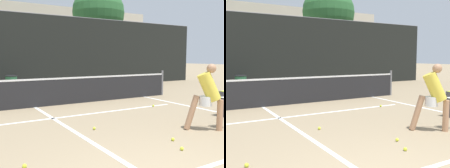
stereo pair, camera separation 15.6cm
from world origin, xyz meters
TOP-DOWN VIEW (x-y plane):
  - court_service_line at (0.00, 4.64)m, footprint 8.25×0.10m
  - court_center_mark at (0.00, 3.43)m, footprint 0.10×6.06m
  - court_sideline_right at (4.51, 3.43)m, footprint 0.10×7.06m
  - net at (0.00, 6.46)m, footprint 11.09×0.09m
  - fence_back at (0.00, 11.24)m, footprint 24.00×0.06m
  - player_practicing at (2.63, 1.75)m, footprint 1.19×0.70m
  - tennis_ball_scattered_2 at (0.45, 3.09)m, footprint 0.07×0.07m
  - tennis_ball_scattered_3 at (1.42, 1.57)m, footprint 0.07×0.07m
  - tennis_ball_scattered_5 at (3.41, 4.55)m, footprint 0.07×0.07m
  - tennis_ball_scattered_6 at (1.18, 1.10)m, footprint 0.07×0.07m
  - tennis_ball_scattered_9 at (3.66, 2.19)m, footprint 0.07×0.07m
  - tennis_ball_scattered_10 at (-1.39, 1.78)m, footprint 0.07×0.07m
  - trash_bin at (-0.04, 10.28)m, footprint 0.53×0.53m
  - tree_east at (7.53, 16.10)m, footprint 4.03×4.03m

SIDE VIEW (x-z plane):
  - court_service_line at x=0.00m, z-range 0.00..0.01m
  - court_center_mark at x=0.00m, z-range 0.00..0.01m
  - court_sideline_right at x=4.51m, z-range 0.00..0.01m
  - tennis_ball_scattered_2 at x=0.45m, z-range 0.00..0.07m
  - tennis_ball_scattered_3 at x=1.42m, z-range 0.00..0.07m
  - tennis_ball_scattered_5 at x=3.41m, z-range 0.00..0.07m
  - tennis_ball_scattered_6 at x=1.18m, z-range 0.00..0.07m
  - tennis_ball_scattered_9 at x=3.66m, z-range 0.00..0.07m
  - tennis_ball_scattered_10 at x=-1.39m, z-range 0.00..0.07m
  - trash_bin at x=-0.04m, z-range 0.00..0.83m
  - net at x=0.00m, z-range -0.02..1.05m
  - player_practicing at x=2.63m, z-range 0.07..1.57m
  - fence_back at x=0.00m, z-range -0.01..3.82m
  - tree_east at x=7.53m, z-range 1.52..8.61m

